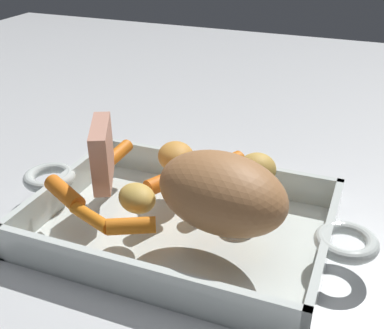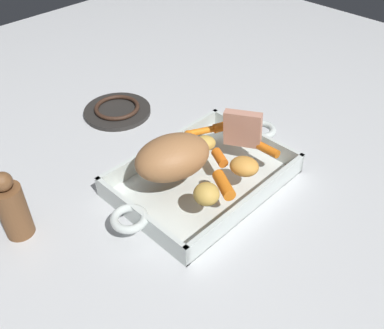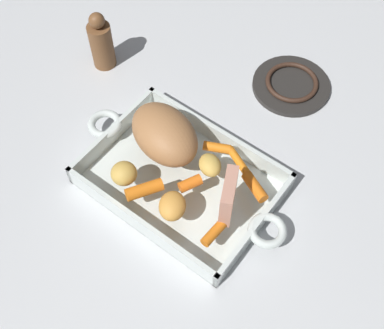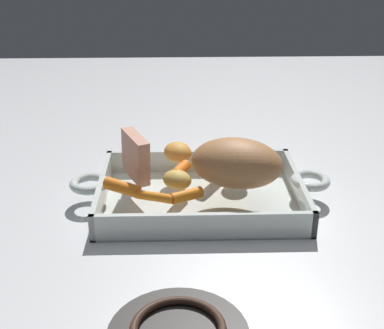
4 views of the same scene
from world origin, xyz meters
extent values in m
plane|color=silver|center=(0.00, 0.00, 0.00)|extent=(2.17, 2.17, 0.00)
cube|color=silver|center=(0.00, 0.00, 0.00)|extent=(0.35, 0.25, 0.01)
cube|color=silver|center=(0.00, 0.12, 0.02)|extent=(0.35, 0.01, 0.05)
cube|color=silver|center=(0.00, -0.12, 0.02)|extent=(0.35, 0.01, 0.05)
cube|color=silver|center=(0.17, 0.00, 0.02)|extent=(0.01, 0.25, 0.05)
cube|color=silver|center=(-0.17, 0.00, 0.02)|extent=(0.01, 0.25, 0.05)
torus|color=silver|center=(0.19, 0.00, 0.04)|extent=(0.07, 0.07, 0.02)
torus|color=silver|center=(-0.19, 0.00, 0.04)|extent=(0.07, 0.07, 0.02)
ellipsoid|color=#A66F42|center=(0.06, -0.03, 0.09)|extent=(0.17, 0.14, 0.08)
cube|color=tan|center=(-0.11, 0.01, 0.08)|extent=(0.05, 0.08, 0.08)
cylinder|color=orange|center=(-0.13, -0.05, 0.06)|extent=(0.06, 0.05, 0.02)
cylinder|color=orange|center=(-0.12, 0.06, 0.05)|extent=(0.02, 0.06, 0.02)
cylinder|color=orange|center=(-0.03, 0.01, 0.06)|extent=(0.04, 0.05, 0.02)
cylinder|color=orange|center=(0.02, 0.07, 0.06)|extent=(0.05, 0.07, 0.03)
cylinder|color=orange|center=(-0.07, -0.08, 0.05)|extent=(0.07, 0.04, 0.02)
cylinder|color=orange|center=(-0.03, -0.08, 0.05)|extent=(0.05, 0.04, 0.02)
ellipsoid|color=gold|center=(-0.04, 0.07, 0.06)|extent=(0.07, 0.07, 0.04)
ellipsoid|color=gold|center=(0.07, 0.07, 0.07)|extent=(0.06, 0.06, 0.04)
ellipsoid|color=gold|center=(-0.04, -0.04, 0.06)|extent=(0.06, 0.06, 0.03)
cylinder|color=#282623|center=(-0.04, -0.33, 0.01)|extent=(0.17, 0.17, 0.01)
torus|color=#382319|center=(-0.04, -0.33, 0.02)|extent=(0.11, 0.11, 0.01)
cylinder|color=brown|center=(0.33, -0.14, 0.05)|extent=(0.05, 0.05, 0.11)
sphere|color=brown|center=(0.33, -0.14, 0.12)|extent=(0.03, 0.03, 0.03)
camera|label=1|loc=(0.19, -0.45, 0.35)|focal=45.40mm
camera|label=2|loc=(0.48, 0.44, 0.59)|focal=39.83mm
camera|label=3|loc=(-0.31, 0.37, 0.83)|focal=46.94mm
camera|label=4|loc=(-0.04, -0.81, 0.44)|focal=49.65mm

